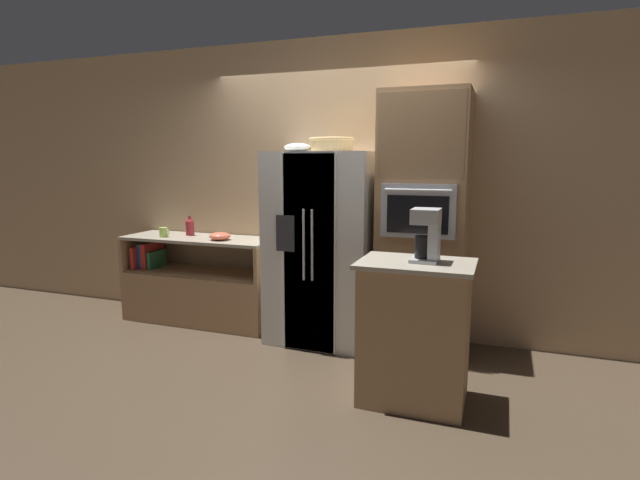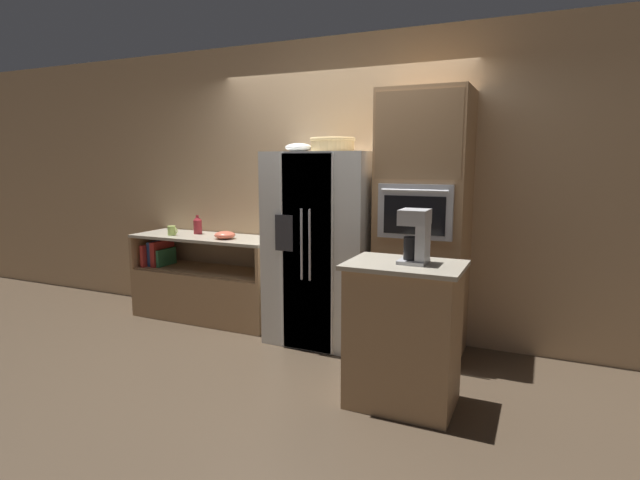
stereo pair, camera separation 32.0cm
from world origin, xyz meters
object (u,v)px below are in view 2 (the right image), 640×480
Objects in this scene: fruit_bowl at (299,147)px; bottle_tall at (198,225)px; wicker_basket at (333,144)px; wall_oven at (423,225)px; refrigerator at (324,248)px; coffee_maker at (417,234)px; mixing_bowl at (225,235)px; mug at (172,231)px.

bottle_tall is at bearing 170.82° from fruit_bowl.
wicker_basket is 0.31m from fruit_bowl.
bottle_tall is (-2.43, 0.09, -0.14)m from wall_oven.
refrigerator is 1.44m from coffee_maker.
bottle_tall is 0.49m from mixing_bowl.
refrigerator is 0.78× the size of wall_oven.
wall_oven is 6.26× the size of coffee_maker.
bottle_tall reaches higher than mug.
refrigerator is at bearing -150.09° from wicker_basket.
wicker_basket is at bearing 2.42° from mug.
wall_oven is 2.62m from mug.
wall_oven is 1.29m from fruit_bowl.
mixing_bowl is (-0.86, 0.05, -0.85)m from fruit_bowl.
wicker_basket is 1.81m from bottle_tall.
mixing_bowl is 0.59× the size of coffee_maker.
fruit_bowl reaches higher than bottle_tall.
bottle_tall is 0.57× the size of coffee_maker.
wicker_basket reaches higher than bottle_tall.
wicker_basket reaches higher than fruit_bowl.
wicker_basket is 1.45m from mixing_bowl.
mug is (-2.61, -0.10, -0.19)m from wall_oven.
wicker_basket reaches higher than mug.
fruit_bowl is at bearing -0.77° from mug.
mug is at bearing 179.23° from fruit_bowl.
wall_oven is 9.26× the size of fruit_bowl.
wall_oven is 5.49× the size of wicker_basket.
refrigerator is at bearing 0.51° from mixing_bowl.
coffee_maker is (1.29, -0.85, -0.59)m from fruit_bowl.
coffee_maker reaches higher than mug.
wall_oven is (0.89, 0.07, 0.25)m from refrigerator.
coffee_maker is at bearing -79.38° from wall_oven.
refrigerator is 1.73m from mug.
fruit_bowl reaches higher than mixing_bowl.
fruit_bowl is 1.72m from mug.
fruit_bowl is at bearing -3.19° from mixing_bowl.
fruit_bowl is (-0.22, -0.06, 0.91)m from refrigerator.
mug is at bearing -177.55° from mixing_bowl.
coffee_maker is (1.01, -0.95, -0.62)m from wicker_basket.
refrigerator is 4.87× the size of coffee_maker.
fruit_bowl is (-1.11, -0.12, 0.65)m from wall_oven.
bottle_tall is at bearing 160.28° from mixing_bowl.
wall_oven reaches higher than wicker_basket.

